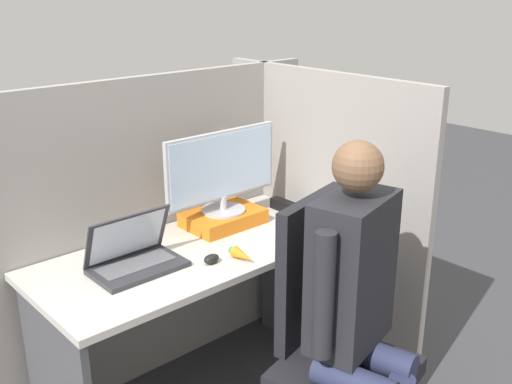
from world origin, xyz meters
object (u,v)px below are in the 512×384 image
object	(u,v)px
stapler	(285,206)
laptop	(135,258)
monitor	(222,170)
carrot_toy	(243,256)
person	(359,301)
office_chair	(330,337)
paper_box	(223,218)

from	to	relation	value
stapler	laptop	bearing A→B (deg)	-176.55
monitor	carrot_toy	distance (m)	0.47
monitor	person	size ratio (longest dim) A/B	0.45
monitor	carrot_toy	bearing A→B (deg)	-117.50
laptop	carrot_toy	world-z (taller)	laptop
stapler	office_chair	size ratio (longest dim) A/B	0.15
monitor	laptop	world-z (taller)	monitor
paper_box	office_chair	world-z (taller)	office_chair
monitor	laptop	bearing A→B (deg)	-167.43
monitor	person	xyz separation A→B (m)	(-0.12, -0.90, -0.25)
carrot_toy	office_chair	world-z (taller)	office_chair
monitor	carrot_toy	size ratio (longest dim) A/B	4.49
person	laptop	bearing A→B (deg)	118.64
carrot_toy	person	size ratio (longest dim) A/B	0.10
laptop	stapler	size ratio (longest dim) A/B	2.17
paper_box	monitor	bearing A→B (deg)	90.00
office_chair	person	bearing A→B (deg)	-103.50
stapler	monitor	bearing A→B (deg)	168.50
office_chair	stapler	bearing A→B (deg)	58.32
carrot_toy	person	world-z (taller)	person
carrot_toy	office_chair	bearing A→B (deg)	-75.23
laptop	office_chair	distance (m)	0.82
paper_box	person	xyz separation A→B (m)	(-0.12, -0.90, -0.01)
paper_box	monitor	xyz separation A→B (m)	(0.00, 0.00, 0.23)
office_chair	laptop	bearing A→B (deg)	126.39
laptop	monitor	bearing A→B (deg)	12.57
laptop	stapler	world-z (taller)	laptop
office_chair	paper_box	bearing A→B (deg)	83.64
carrot_toy	stapler	bearing A→B (deg)	28.95
paper_box	monitor	distance (m)	0.23
person	office_chair	bearing A→B (deg)	76.50
laptop	carrot_toy	distance (m)	0.43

